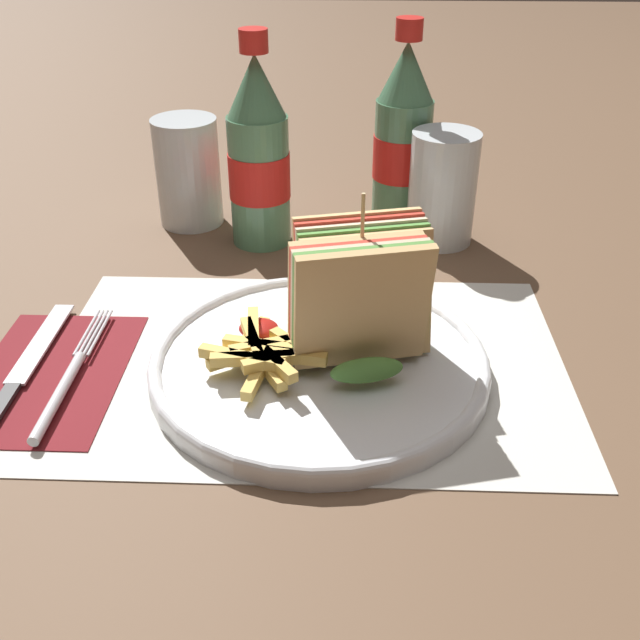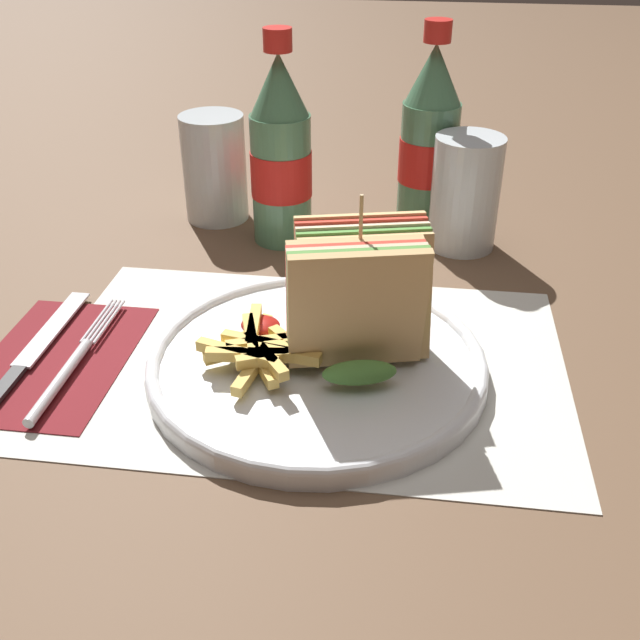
% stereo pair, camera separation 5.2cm
% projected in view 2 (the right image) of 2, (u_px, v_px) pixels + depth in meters
% --- Properties ---
extents(ground_plane, '(4.00, 4.00, 0.00)m').
position_uv_depth(ground_plane, '(306.00, 363.00, 0.65)').
color(ground_plane, brown).
extents(placemat, '(0.44, 0.30, 0.00)m').
position_uv_depth(placemat, '(305.00, 365.00, 0.64)').
color(placemat, silver).
rests_on(placemat, ground_plane).
extents(plate_main, '(0.28, 0.28, 0.02)m').
position_uv_depth(plate_main, '(317.00, 363.00, 0.63)').
color(plate_main, white).
rests_on(plate_main, ground_plane).
extents(club_sandwich, '(0.12, 0.11, 0.14)m').
position_uv_depth(club_sandwich, '(359.00, 299.00, 0.60)').
color(club_sandwich, tan).
rests_on(club_sandwich, plate_main).
extents(fries_pile, '(0.10, 0.11, 0.02)m').
position_uv_depth(fries_pile, '(258.00, 349.00, 0.61)').
color(fries_pile, '#E0B756').
rests_on(fries_pile, plate_main).
extents(ketchup_blob, '(0.03, 0.03, 0.01)m').
position_uv_depth(ketchup_blob, '(260.00, 325.00, 0.65)').
color(ketchup_blob, maroon).
rests_on(ketchup_blob, plate_main).
extents(napkin, '(0.12, 0.19, 0.00)m').
position_uv_depth(napkin, '(56.00, 359.00, 0.65)').
color(napkin, maroon).
rests_on(napkin, ground_plane).
extents(fork, '(0.01, 0.19, 0.01)m').
position_uv_depth(fork, '(70.00, 367.00, 0.63)').
color(fork, silver).
rests_on(fork, napkin).
extents(knife, '(0.02, 0.21, 0.00)m').
position_uv_depth(knife, '(30.00, 355.00, 0.64)').
color(knife, black).
rests_on(knife, napkin).
extents(coke_bottle_near, '(0.07, 0.07, 0.23)m').
position_uv_depth(coke_bottle_near, '(281.00, 155.00, 0.81)').
color(coke_bottle_near, '#4C7F5B').
rests_on(coke_bottle_near, ground_plane).
extents(coke_bottle_far, '(0.07, 0.07, 0.23)m').
position_uv_depth(coke_bottle_far, '(429.00, 142.00, 0.85)').
color(coke_bottle_far, '#4C7F5B').
rests_on(coke_bottle_far, ground_plane).
extents(glass_near, '(0.07, 0.07, 0.12)m').
position_uv_depth(glass_near, '(465.00, 200.00, 0.82)').
color(glass_near, silver).
rests_on(glass_near, ground_plane).
extents(glass_far, '(0.07, 0.07, 0.12)m').
position_uv_depth(glass_far, '(215.00, 175.00, 0.88)').
color(glass_far, silver).
rests_on(glass_far, ground_plane).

